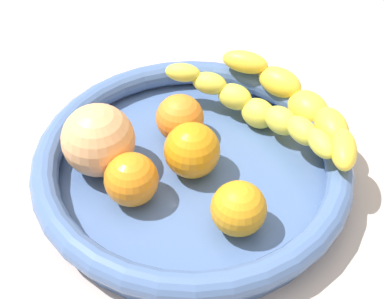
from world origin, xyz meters
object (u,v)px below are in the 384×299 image
at_px(banana_draped_left, 255,108).
at_px(orange_front, 191,151).
at_px(banana_draped_right, 302,105).
at_px(orange_mid_right, 180,118).
at_px(peach_blush, 98,140).
at_px(orange_mid_left, 131,179).
at_px(fruit_bowl, 192,165).
at_px(orange_rear, 239,209).

bearing_deg(banana_draped_left, orange_front, 109.94).
height_order(banana_draped_right, orange_mid_right, banana_draped_right).
bearing_deg(peach_blush, orange_front, -117.39).
bearing_deg(orange_front, orange_mid_left, 99.33).
relative_size(fruit_bowl, orange_front, 5.69).
bearing_deg(banana_draped_left, banana_draped_right, -110.40).
relative_size(orange_front, orange_mid_left, 1.08).
distance_m(orange_mid_left, peach_blush, 0.06).
bearing_deg(orange_front, banana_draped_right, -83.98).
distance_m(orange_mid_right, orange_rear, 0.14).
bearing_deg(banana_draped_right, banana_draped_left, 69.60).
distance_m(orange_mid_right, peach_blush, 0.09).
distance_m(banana_draped_left, orange_mid_right, 0.08).
xyz_separation_m(fruit_bowl, orange_mid_left, (-0.01, 0.07, 0.02)).
height_order(orange_mid_right, peach_blush, peach_blush).
xyz_separation_m(banana_draped_left, orange_front, (-0.03, 0.09, -0.00)).
bearing_deg(orange_mid_left, peach_blush, 15.69).
xyz_separation_m(orange_mid_right, orange_rear, (-0.14, -0.00, 0.00)).
distance_m(orange_rear, peach_blush, 0.16).
xyz_separation_m(banana_draped_right, orange_front, (-0.01, 0.14, -0.00)).
relative_size(fruit_bowl, banana_draped_right, 1.46).
bearing_deg(fruit_bowl, orange_mid_left, 99.34).
distance_m(orange_mid_left, orange_rear, 0.11).
xyz_separation_m(banana_draped_left, banana_draped_right, (-0.02, -0.05, 0.00)).
xyz_separation_m(banana_draped_right, orange_mid_right, (0.04, 0.13, -0.00)).
xyz_separation_m(fruit_bowl, orange_rear, (-0.08, -0.01, 0.02)).
relative_size(orange_mid_right, orange_rear, 1.00).
xyz_separation_m(orange_mid_left, orange_mid_right, (0.06, -0.08, -0.00)).
distance_m(banana_draped_right, orange_mid_right, 0.13).
distance_m(banana_draped_left, banana_draped_right, 0.05).
height_order(banana_draped_left, peach_blush, peach_blush).
xyz_separation_m(banana_draped_left, orange_mid_right, (0.02, 0.08, -0.00)).
distance_m(banana_draped_left, orange_rear, 0.14).
xyz_separation_m(orange_front, orange_mid_right, (0.05, -0.01, -0.00)).
height_order(banana_draped_left, orange_rear, banana_draped_left).
height_order(fruit_bowl, orange_mid_right, orange_mid_right).
height_order(orange_mid_left, orange_rear, same).
distance_m(fruit_bowl, orange_front, 0.02).
bearing_deg(banana_draped_left, orange_mid_right, 75.51).
relative_size(orange_mid_left, orange_mid_right, 1.02).
height_order(orange_front, peach_blush, peach_blush).
xyz_separation_m(fruit_bowl, banana_draped_right, (0.01, -0.14, 0.02)).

